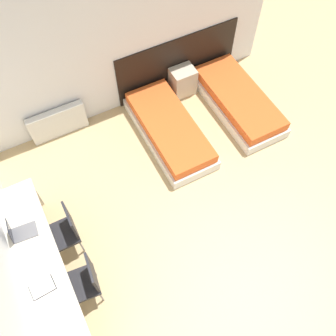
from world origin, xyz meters
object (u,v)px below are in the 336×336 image
bed_near_window (169,130)px  chair_near_laptop (65,230)px  chair_near_notebook (85,281)px  laptop (20,232)px  bed_near_door (238,101)px  nightstand (183,81)px

bed_near_window → chair_near_laptop: size_ratio=2.07×
chair_near_notebook → laptop: bearing=125.9°
bed_near_door → chair_near_laptop: bearing=-163.2°
chair_near_laptop → chair_near_notebook: 0.76m
chair_near_notebook → nightstand: bearing=48.8°
nightstand → laptop: 3.84m
bed_near_door → chair_near_laptop: size_ratio=2.07×
chair_near_laptop → nightstand: bearing=33.9°
chair_near_laptop → chair_near_notebook: same height
bed_near_door → chair_near_notebook: bearing=-152.7°
chair_near_notebook → bed_near_door: bearing=33.4°
bed_near_door → bed_near_window: bearing=180.0°
bed_near_window → nightstand: size_ratio=3.68×
bed_near_door → chair_near_notebook: 4.02m
bed_near_window → bed_near_door: same height
nightstand → chair_near_notebook: (-2.86, -2.64, 0.25)m
bed_near_window → nightstand: bearing=49.2°
chair_near_notebook → laptop: (-0.49, 0.86, 0.31)m
chair_near_notebook → laptop: laptop is taller
bed_near_window → laptop: 2.90m
chair_near_laptop → bed_near_window: bearing=27.0°
bed_near_door → chair_near_notebook: size_ratio=2.07×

